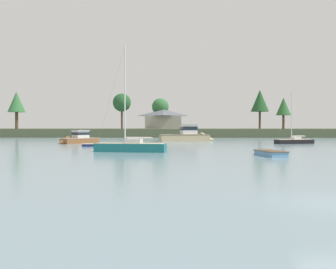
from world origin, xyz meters
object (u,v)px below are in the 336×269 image
object	(u,v)px
cruiser_sand	(190,138)
cruiser_wood	(77,140)
sailboat_teal	(131,149)
dinghy_navy	(93,145)
sailboat_black	(294,142)
mooring_buoy_red	(139,142)
dinghy_skyblue	(271,154)

from	to	relation	value
cruiser_sand	cruiser_wood	bearing A→B (deg)	-154.30
sailboat_teal	cruiser_wood	xyz separation A→B (m)	(-11.44, 19.70, 0.23)
dinghy_navy	sailboat_black	bearing A→B (deg)	15.69
sailboat_teal	cruiser_sand	xyz separation A→B (m)	(7.55, 28.83, 0.42)
sailboat_black	cruiser_wood	bearing A→B (deg)	179.24
cruiser_wood	dinghy_navy	world-z (taller)	cruiser_wood
cruiser_sand	mooring_buoy_red	bearing A→B (deg)	-152.00
sailboat_teal	mooring_buoy_red	bearing A→B (deg)	93.73
dinghy_skyblue	mooring_buoy_red	distance (m)	32.93
cruiser_wood	cruiser_sand	xyz separation A→B (m)	(18.99, 9.14, 0.19)
sailboat_teal	mooring_buoy_red	size ratio (longest dim) A/B	29.23
cruiser_wood	sailboat_black	xyz separation A→B (m)	(35.32, -0.47, -0.29)
sailboat_teal	sailboat_black	world-z (taller)	sailboat_teal
sailboat_teal	dinghy_navy	bearing A→B (deg)	121.55
dinghy_navy	mooring_buoy_red	world-z (taller)	dinghy_navy
cruiser_wood	sailboat_black	bearing A→B (deg)	-0.76
dinghy_skyblue	cruiser_wood	bearing A→B (deg)	135.14
sailboat_black	dinghy_skyblue	distance (m)	26.53
cruiser_sand	dinghy_skyblue	xyz separation A→B (m)	(6.06, -34.07, -0.51)
sailboat_teal	cruiser_wood	bearing A→B (deg)	120.14
cruiser_wood	dinghy_skyblue	world-z (taller)	cruiser_wood
cruiser_sand	dinghy_navy	xyz separation A→B (m)	(-14.11, -18.16, -0.55)
cruiser_wood	sailboat_black	distance (m)	35.32
cruiser_wood	cruiser_sand	distance (m)	21.07
sailboat_teal	cruiser_wood	distance (m)	22.78
dinghy_navy	mooring_buoy_red	xyz separation A→B (m)	(4.99, 13.31, -0.06)
cruiser_wood	dinghy_skyblue	size ratio (longest dim) A/B	1.70
cruiser_wood	mooring_buoy_red	distance (m)	10.77
dinghy_skyblue	sailboat_teal	bearing A→B (deg)	158.97
cruiser_wood	cruiser_sand	bearing A→B (deg)	25.70
cruiser_sand	sailboat_black	bearing A→B (deg)	-30.46
sailboat_teal	dinghy_skyblue	distance (m)	14.58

